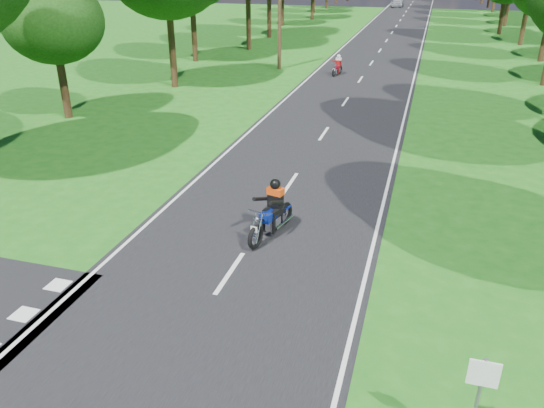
% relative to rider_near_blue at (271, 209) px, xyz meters
% --- Properties ---
extents(ground, '(160.00, 160.00, 0.00)m').
position_rel_rider_near_blue_xyz_m(ground, '(-0.44, -4.18, -0.85)').
color(ground, '#185C15').
rests_on(ground, ground).
extents(main_road, '(7.00, 140.00, 0.02)m').
position_rel_rider_near_blue_xyz_m(main_road, '(-0.44, 45.82, -0.84)').
color(main_road, black).
rests_on(main_road, ground).
extents(road_markings, '(7.40, 140.00, 0.01)m').
position_rel_rider_near_blue_xyz_m(road_markings, '(-0.58, 43.95, -0.83)').
color(road_markings, silver).
rests_on(road_markings, main_road).
extents(telegraph_pole, '(1.20, 0.26, 8.00)m').
position_rel_rider_near_blue_xyz_m(telegraph_pole, '(-6.44, 23.82, 3.22)').
color(telegraph_pole, '#382616').
rests_on(telegraph_pole, ground).
extents(road_sign, '(0.45, 0.07, 2.00)m').
position_rel_rider_near_blue_xyz_m(road_sign, '(5.06, -6.19, 0.49)').
color(road_sign, slate).
rests_on(road_sign, ground).
extents(rider_near_blue, '(1.13, 2.10, 1.67)m').
position_rel_rider_near_blue_xyz_m(rider_near_blue, '(0.00, 0.00, 0.00)').
color(rider_near_blue, navy).
rests_on(rider_near_blue, main_road).
extents(rider_far_red, '(0.76, 1.65, 1.32)m').
position_rel_rider_near_blue_xyz_m(rider_far_red, '(-2.14, 22.79, -0.17)').
color(rider_far_red, '#B80E28').
rests_on(rider_far_red, main_road).
extents(distant_car, '(1.74, 4.26, 1.45)m').
position_rel_rider_near_blue_xyz_m(distant_car, '(-2.24, 76.71, -0.11)').
color(distant_car, silver).
rests_on(distant_car, main_road).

